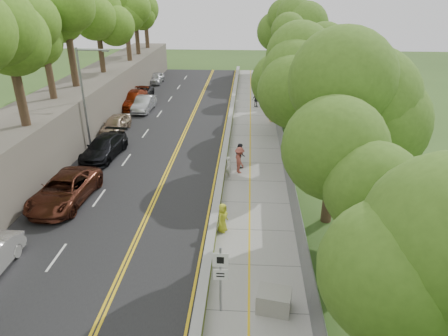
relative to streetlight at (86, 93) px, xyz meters
name	(u,v)px	position (x,y,z in m)	size (l,w,h in m)	color
ground	(203,264)	(10.46, -14.00, -4.64)	(140.00, 140.00, 0.00)	#33511E
road	(158,146)	(5.06, 1.00, -4.62)	(11.20, 66.00, 0.04)	black
sidewalk	(254,148)	(13.01, 1.00, -4.61)	(4.20, 66.00, 0.05)	gray
jersey_barrier	(226,145)	(10.71, 1.00, -4.34)	(0.42, 66.00, 0.60)	#C1F226
rock_embankment	(59,121)	(-3.04, 1.00, -2.64)	(5.00, 66.00, 4.00)	#595147
chainlink_fence	(281,138)	(15.11, 1.00, -3.64)	(0.04, 66.00, 2.00)	slate
trees_embankment	(45,10)	(-2.54, 1.00, 5.86)	(6.40, 66.00, 13.00)	#568A20
trees_fenceside	(318,62)	(17.46, 1.00, 2.36)	(7.00, 66.00, 14.00)	#4A7521
streetlight	(86,93)	(0.00, 0.00, 0.00)	(2.52, 0.22, 8.00)	gray
signpost	(220,273)	(11.51, -17.02, -2.68)	(0.62, 0.09, 3.10)	gray
construction_barrel	(272,117)	(14.76, 8.25, -4.13)	(0.56, 0.56, 0.92)	#FFA831
concrete_block	(274,300)	(13.66, -16.78, -4.14)	(1.34, 1.01, 0.89)	gray
car_2	(64,190)	(1.46, -8.64, -3.78)	(2.73, 5.92, 1.65)	#4F2316
car_3	(104,147)	(1.46, -1.51, -3.81)	(2.21, 5.45, 1.58)	black
car_4	(116,124)	(0.55, 4.23, -3.85)	(1.78, 4.41, 1.50)	tan
car_5	(144,104)	(1.46, 11.01, -3.84)	(1.62, 4.64, 1.53)	#9EA0A4
car_6	(141,93)	(-0.14, 15.92, -3.92)	(2.26, 4.90, 1.36)	black
car_7	(133,99)	(-0.14, 12.48, -3.76)	(2.35, 5.79, 1.68)	maroon
car_8	(156,78)	(-0.14, 24.13, -3.89)	(1.67, 4.14, 1.41)	silver
painter_0	(223,218)	(11.21, -11.20, -3.77)	(0.80, 0.52, 1.63)	gold
painter_1	(229,167)	(11.21, -4.55, -3.82)	(0.56, 0.37, 1.54)	beige
painter_2	(240,155)	(11.91, -2.69, -3.70)	(0.87, 0.68, 1.79)	black
painter_3	(240,160)	(11.91, -3.73, -3.64)	(1.23, 0.70, 1.90)	#9A4538
person_far	(256,100)	(13.26, 13.22, -3.82)	(0.90, 0.38, 1.54)	black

